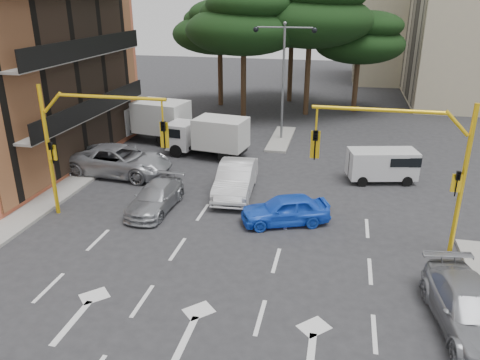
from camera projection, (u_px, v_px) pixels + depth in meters
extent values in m
plane|color=#28282B|center=(226.00, 255.00, 18.38)|extent=(120.00, 120.00, 0.00)
cube|color=gray|center=(281.00, 139.00, 32.87)|extent=(1.40, 6.00, 0.15)
cube|color=black|center=(75.00, 64.00, 25.52)|extent=(0.12, 14.72, 11.20)
cube|color=black|center=(417.00, 7.00, 42.28)|extent=(0.12, 11.04, 16.20)
cube|color=beige|center=(431.00, 9.00, 52.74)|extent=(16.00, 12.00, 16.00)
cube|color=black|center=(358.00, 13.00, 54.54)|extent=(0.12, 11.04, 14.20)
cylinder|color=#382616|center=(243.00, 87.00, 38.23)|extent=(0.44, 0.44, 4.95)
ellipsoid|color=black|center=(244.00, 30.00, 36.58)|extent=(9.15, 9.15, 3.87)
ellipsoid|color=black|center=(250.00, 5.00, 35.41)|extent=(6.86, 6.86, 2.86)
ellipsoid|color=black|center=(238.00, 12.00, 36.47)|extent=(6.07, 6.07, 2.64)
cylinder|color=#382616|center=(307.00, 82.00, 38.96)|extent=(0.44, 0.44, 5.40)
ellipsoid|color=black|center=(310.00, 21.00, 37.16)|extent=(9.98, 9.98, 4.22)
ellipsoid|color=black|center=(305.00, 2.00, 37.00)|extent=(6.62, 6.62, 2.88)
cylinder|color=#382616|center=(220.00, 80.00, 42.54)|extent=(0.44, 0.44, 4.50)
ellipsoid|color=black|center=(220.00, 34.00, 41.05)|extent=(8.32, 8.32, 3.52)
ellipsoid|color=black|center=(225.00, 14.00, 39.94)|extent=(6.24, 6.24, 2.60)
ellipsoid|color=black|center=(215.00, 19.00, 40.98)|extent=(5.52, 5.52, 2.40)
cylinder|color=#382616|center=(355.00, 88.00, 40.22)|extent=(0.44, 0.44, 4.05)
ellipsoid|color=black|center=(359.00, 44.00, 38.88)|extent=(7.49, 7.49, 3.17)
ellipsoid|color=black|center=(369.00, 25.00, 37.83)|extent=(5.62, 5.62, 2.34)
ellipsoid|color=black|center=(354.00, 30.00, 38.85)|extent=(4.97, 4.97, 2.16)
cylinder|color=#382616|center=(290.00, 75.00, 43.98)|extent=(0.44, 0.44, 4.95)
ellipsoid|color=black|center=(292.00, 25.00, 42.33)|extent=(9.15, 9.15, 3.87)
ellipsoid|color=black|center=(299.00, 3.00, 41.16)|extent=(6.86, 6.86, 2.86)
ellipsoid|color=black|center=(288.00, 10.00, 42.22)|extent=(6.07, 6.07, 2.64)
cylinder|color=yellow|center=(462.00, 183.00, 17.36)|extent=(0.18, 0.18, 6.00)
cylinder|color=yellow|center=(457.00, 123.00, 16.64)|extent=(0.95, 0.14, 0.95)
cylinder|color=yellow|center=(378.00, 110.00, 17.06)|extent=(4.80, 0.14, 0.14)
cylinder|color=yellow|center=(317.00, 119.00, 17.67)|extent=(0.08, 0.08, 0.90)
imported|color=black|center=(315.00, 145.00, 18.06)|extent=(0.20, 0.24, 1.20)
cube|color=yellow|center=(315.00, 145.00, 18.13)|extent=(0.36, 0.06, 1.10)
imported|color=black|center=(457.00, 184.00, 17.27)|extent=(0.16, 0.20, 1.00)
cube|color=yellow|center=(456.00, 183.00, 17.36)|extent=(0.35, 0.08, 0.70)
cylinder|color=yellow|center=(49.00, 152.00, 20.81)|extent=(0.18, 0.18, 6.00)
cylinder|color=yellow|center=(52.00, 102.00, 19.87)|extent=(0.95, 0.14, 0.95)
cylinder|color=yellow|center=(111.00, 97.00, 19.19)|extent=(4.80, 0.14, 0.14)
cylinder|color=yellow|center=(162.00, 111.00, 18.91)|extent=(0.08, 0.08, 0.90)
imported|color=black|center=(164.00, 136.00, 19.30)|extent=(0.20, 0.24, 1.20)
cube|color=yellow|center=(164.00, 135.00, 19.37)|extent=(0.36, 0.06, 1.10)
imported|color=black|center=(51.00, 153.00, 20.63)|extent=(0.16, 0.20, 1.00)
cube|color=yellow|center=(53.00, 153.00, 20.72)|extent=(0.35, 0.08, 0.70)
cylinder|color=slate|center=(283.00, 84.00, 31.46)|extent=(0.16, 0.16, 7.50)
cylinder|color=slate|center=(271.00, 27.00, 30.29)|extent=(1.80, 0.10, 0.10)
sphere|color=black|center=(256.00, 29.00, 30.55)|extent=(0.36, 0.36, 0.36)
cylinder|color=slate|center=(299.00, 28.00, 29.93)|extent=(1.80, 0.10, 0.10)
sphere|color=black|center=(314.00, 30.00, 29.78)|extent=(0.36, 0.36, 0.36)
sphere|color=slate|center=(285.00, 23.00, 30.02)|extent=(0.24, 0.24, 0.24)
imported|color=silver|center=(236.00, 179.00, 23.72)|extent=(2.05, 5.03, 1.62)
imported|color=blue|center=(285.00, 209.00, 20.68)|extent=(4.22, 2.86, 1.33)
imported|color=#96989D|center=(156.00, 198.00, 22.03)|extent=(1.84, 4.28, 1.23)
imported|color=#9FA1A6|center=(119.00, 160.00, 26.31)|extent=(6.11, 3.10, 1.66)
imported|color=#A6A8AF|center=(216.00, 139.00, 30.72)|extent=(3.99, 2.05, 1.30)
imported|color=gray|center=(469.00, 309.00, 14.08)|extent=(2.56, 4.98, 1.38)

